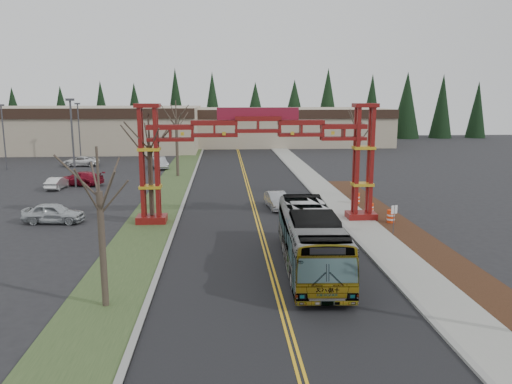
{
  "coord_description": "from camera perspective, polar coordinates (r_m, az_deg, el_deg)",
  "views": [
    {
      "loc": [
        -2.58,
        -18.85,
        9.45
      ],
      "look_at": [
        -0.52,
        12.26,
        3.42
      ],
      "focal_mm": 35.0,
      "sensor_mm": 36.0,
      "label": 1
    }
  ],
  "objects": [
    {
      "name": "parked_car_far_b",
      "position": [
        72.11,
        -19.41,
        3.34
      ],
      "size": [
        4.94,
        2.42,
        1.35
      ],
      "primitive_type": "imported",
      "rotation": [
        0.0,
        0.0,
        4.68
      ],
      "color": "white",
      "rests_on": "ground"
    },
    {
      "name": "gateway_arch",
      "position": [
        37.11,
        0.22,
        5.59
      ],
      "size": [
        18.2,
        1.6,
        8.9
      ],
      "color": "#640E0D",
      "rests_on": "ground"
    },
    {
      "name": "landscape_strip",
      "position": [
        32.92,
        19.35,
        -6.26
      ],
      "size": [
        2.6,
        50.0,
        0.12
      ],
      "primitive_type": "cube",
      "color": "black",
      "rests_on": "ground"
    },
    {
      "name": "sidewalk_right",
      "position": [
        45.99,
        9.09,
        -0.95
      ],
      "size": [
        2.6,
        110.0,
        0.14
      ],
      "primitive_type": "cube",
      "color": "gray",
      "rests_on": "ground"
    },
    {
      "name": "silver_sedan",
      "position": [
        42.35,
        2.42,
        -0.97
      ],
      "size": [
        1.98,
        4.42,
        1.41
      ],
      "primitive_type": "imported",
      "rotation": [
        0.0,
        0.0,
        0.12
      ],
      "color": "#A5A8AD",
      "rests_on": "ground"
    },
    {
      "name": "light_pole_mid",
      "position": [
        71.81,
        -26.9,
        6.11
      ],
      "size": [
        0.73,
        0.36,
        8.38
      ],
      "color": "#3F3F44",
      "rests_on": "ground"
    },
    {
      "name": "light_pole_near",
      "position": [
        55.04,
        -20.24,
        5.97
      ],
      "size": [
        0.8,
        0.4,
        9.18
      ],
      "color": "#3F3F44",
      "rests_on": "ground"
    },
    {
      "name": "parked_car_near_b",
      "position": [
        55.27,
        -21.71,
        0.97
      ],
      "size": [
        1.7,
        3.85,
        1.23
      ],
      "primitive_type": "imported",
      "rotation": [
        0.0,
        0.0,
        3.03
      ],
      "color": "silver",
      "rests_on": "ground"
    },
    {
      "name": "light_pole_far",
      "position": [
        78.56,
        -19.58,
        6.99
      ],
      "size": [
        0.73,
        0.36,
        8.42
      ],
      "color": "#3F3F44",
      "rests_on": "ground"
    },
    {
      "name": "parked_car_far_a",
      "position": [
        66.94,
        -11.0,
        3.29
      ],
      "size": [
        3.0,
        4.86,
        1.51
      ],
      "primitive_type": "imported",
      "rotation": [
        0.0,
        0.0,
        0.33
      ],
      "color": "#AAACB2",
      "rests_on": "ground"
    },
    {
      "name": "parked_car_near_a",
      "position": [
        40.54,
        -22.12,
        -2.23
      ],
      "size": [
        4.66,
        2.21,
        1.54
      ],
      "primitive_type": "imported",
      "rotation": [
        0.0,
        0.0,
        1.48
      ],
      "color": "#B9BEC1",
      "rests_on": "ground"
    },
    {
      "name": "bare_tree_median_far",
      "position": [
        59.39,
        -9.11,
        8.09
      ],
      "size": [
        3.42,
        3.42,
        8.92
      ],
      "color": "#382D26",
      "rests_on": "ground"
    },
    {
      "name": "parked_car_mid_a",
      "position": [
        56.49,
        -19.51,
        1.45
      ],
      "size": [
        5.47,
        3.35,
        1.48
      ],
      "primitive_type": "imported",
      "rotation": [
        0.0,
        0.0,
        4.45
      ],
      "color": "maroon",
      "rests_on": "ground"
    },
    {
      "name": "barrel_north",
      "position": [
        44.74,
        11.42,
        -0.77
      ],
      "size": [
        0.57,
        0.57,
        1.05
      ],
      "color": "red",
      "rests_on": "ground"
    },
    {
      "name": "bare_tree_median_mid",
      "position": [
        37.68,
        -12.09,
        5.17
      ],
      "size": [
        3.51,
        3.51,
        8.16
      ],
      "color": "#382D26",
      "rests_on": "ground"
    },
    {
      "name": "road",
      "position": [
        44.93,
        -0.41,
        -1.17
      ],
      "size": [
        12.0,
        110.0,
        0.02
      ],
      "primitive_type": "cube",
      "color": "black",
      "rests_on": "ground"
    },
    {
      "name": "street_sign",
      "position": [
        35.3,
        15.5,
        -2.43
      ],
      "size": [
        0.47,
        0.18,
        2.11
      ],
      "color": "#3F3F44",
      "rests_on": "ground"
    },
    {
      "name": "barrel_south",
      "position": [
        38.63,
        15.15,
        -2.78
      ],
      "size": [
        0.58,
        0.58,
        1.07
      ],
      "color": "red",
      "rests_on": "ground"
    },
    {
      "name": "ground",
      "position": [
        21.25,
        3.71,
        -15.48
      ],
      "size": [
        200.0,
        200.0,
        0.0
      ],
      "primitive_type": "plane",
      "color": "black",
      "rests_on": "ground"
    },
    {
      "name": "curb_left",
      "position": [
        44.99,
        -8.26,
        -1.19
      ],
      "size": [
        0.3,
        110.0,
        0.15
      ],
      "primitive_type": "cube",
      "color": "gray",
      "rests_on": "ground"
    },
    {
      "name": "bare_tree_median_near",
      "position": [
        22.76,
        -17.5,
        -0.04
      ],
      "size": [
        2.99,
        2.99,
        7.32
      ],
      "color": "#382D26",
      "rests_on": "ground"
    },
    {
      "name": "bare_tree_right_far",
      "position": [
        47.24,
        11.75,
        6.54
      ],
      "size": [
        3.04,
        3.04,
        8.06
      ],
      "color": "#382D26",
      "rests_on": "ground"
    },
    {
      "name": "retail_building_east",
      "position": [
        99.78,
        3.5,
        7.52
      ],
      "size": [
        38.0,
        20.3,
        7.0
      ],
      "color": "tan",
      "rests_on": "ground"
    },
    {
      "name": "transit_bus",
      "position": [
        27.79,
        6.27,
        -5.41
      ],
      "size": [
        3.34,
        12.0,
        3.31
      ],
      "primitive_type": "imported",
      "rotation": [
        0.0,
        0.0,
        -0.05
      ],
      "color": "#B5B8BD",
      "rests_on": "ground"
    },
    {
      "name": "conifer_treeline",
      "position": [
        110.93,
        -2.35,
        9.42
      ],
      "size": [
        116.1,
        5.6,
        13.0
      ],
      "color": "black",
      "rests_on": "ground"
    },
    {
      "name": "lane_line_left",
      "position": [
        44.92,
        -0.56,
        -1.16
      ],
      "size": [
        0.12,
        100.0,
        0.01
      ],
      "primitive_type": "cube",
      "color": "gold",
      "rests_on": "road"
    },
    {
      "name": "grass_median",
      "position": [
        45.18,
        -10.59,
        -1.26
      ],
      "size": [
        4.0,
        110.0,
        0.08
      ],
      "primitive_type": "cube",
      "color": "#344924",
      "rests_on": "ground"
    },
    {
      "name": "retail_building_west",
      "position": [
        95.03,
        -20.7,
        6.82
      ],
      "size": [
        46.0,
        22.3,
        7.5
      ],
      "color": "tan",
      "rests_on": "ground"
    },
    {
      "name": "curb_right",
      "position": [
        45.69,
        7.31,
        -0.98
      ],
      "size": [
        0.3,
        110.0,
        0.15
      ],
      "primitive_type": "cube",
      "color": "gray",
      "rests_on": "ground"
    },
    {
      "name": "barrel_mid",
      "position": [
        41.57,
        12.97,
        -1.85
      ],
      "size": [
        0.48,
        0.48,
        0.88
      ],
      "color": "red",
      "rests_on": "ground"
    },
    {
      "name": "lane_line_right",
      "position": [
        44.94,
        -0.26,
        -1.15
      ],
      "size": [
        0.12,
        100.0,
        0.01
      ],
      "primitive_type": "cube",
      "color": "gold",
      "rests_on": "road"
    }
  ]
}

